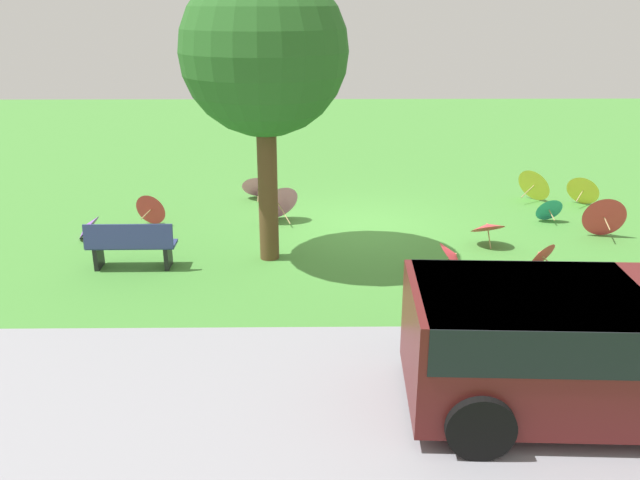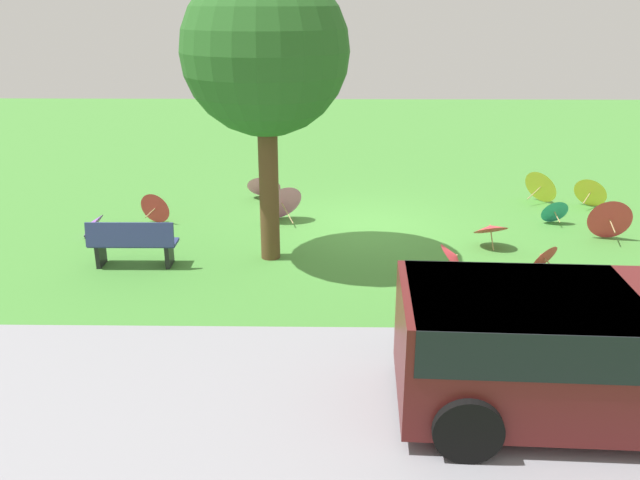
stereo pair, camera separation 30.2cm
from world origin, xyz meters
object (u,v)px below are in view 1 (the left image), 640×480
at_px(shade_tree, 264,53).
at_px(parasol_red_5, 454,256).
at_px(parasol_purple_0, 87,226).
at_px(parasol_red_4, 541,254).
at_px(parasol_red_0, 152,209).
at_px(parasol_teal_0, 548,208).
at_px(parasol_pink_3, 259,184).
at_px(park_bench, 131,245).
at_px(parasol_red_3, 488,226).
at_px(parasol_yellow_0, 536,184).
at_px(parasol_yellow_1, 584,189).
at_px(parasol_pink_2, 277,201).
at_px(parasol_red_2, 603,215).
at_px(van_dark, 592,341).

distance_m(shade_tree, parasol_red_5, 4.93).
relative_size(parasol_purple_0, parasol_red_4, 0.91).
distance_m(shade_tree, parasol_purple_0, 5.35).
xyz_separation_m(parasol_red_0, parasol_teal_0, (-8.81, -0.11, -0.06)).
bearing_deg(parasol_pink_3, park_bench, 66.39).
xyz_separation_m(parasol_red_3, parasol_pink_3, (4.84, -3.42, -0.04)).
distance_m(park_bench, parasol_yellow_0, 9.81).
bearing_deg(shade_tree, parasol_yellow_1, -155.08).
height_order(parasol_yellow_0, parasol_purple_0, parasol_yellow_0).
distance_m(parasol_yellow_0, parasol_red_4, 4.58).
bearing_deg(parasol_red_0, parasol_pink_2, -175.32).
distance_m(park_bench, parasol_red_5, 5.89).
bearing_deg(parasol_red_5, parasol_red_2, -152.14).
relative_size(parasol_teal_0, parasol_red_2, 0.71).
bearing_deg(shade_tree, parasol_red_4, 173.08).
relative_size(parasol_teal_0, parasol_pink_3, 0.78).
distance_m(parasol_red_0, parasol_red_5, 6.70).
bearing_deg(parasol_red_3, parasol_pink_2, -21.27).
xyz_separation_m(van_dark, parasol_red_3, (-0.24, -5.61, -0.50)).
bearing_deg(van_dark, parasol_purple_0, -37.66).
relative_size(parasol_yellow_0, parasol_red_4, 1.41).
bearing_deg(parasol_red_2, park_bench, 10.22).
bearing_deg(parasol_purple_0, parasol_red_4, 168.86).
bearing_deg(parasol_pink_2, parasol_red_4, 149.83).
xyz_separation_m(parasol_pink_3, parasol_red_5, (-3.90, 4.70, -0.08)).
xyz_separation_m(parasol_yellow_0, parasol_teal_0, (0.23, 1.61, -0.13)).
bearing_deg(parasol_teal_0, parasol_pink_3, -15.67).
relative_size(parasol_red_2, parasol_purple_0, 1.45).
distance_m(shade_tree, parasol_pink_2, 4.06).
height_order(parasol_teal_0, parasol_red_5, parasol_teal_0).
relative_size(parasol_yellow_0, parasol_purple_0, 1.54).
relative_size(van_dark, parasol_red_0, 6.18).
bearing_deg(shade_tree, parasol_pink_3, -82.83).
xyz_separation_m(park_bench, parasol_yellow_0, (-8.82, -4.30, -0.04)).
height_order(park_bench, parasol_yellow_0, park_bench).
xyz_separation_m(parasol_teal_0, parasol_pink_3, (6.61, -1.85, 0.07)).
bearing_deg(parasol_red_0, parasol_yellow_1, -172.30).
bearing_deg(parasol_red_4, shade_tree, -6.92).
bearing_deg(parasol_pink_3, parasol_yellow_1, 175.67).
distance_m(parasol_yellow_0, parasol_red_3, 3.74).
bearing_deg(parasol_red_0, parasol_red_3, 168.36).
height_order(shade_tree, parasol_red_3, shade_tree).
bearing_deg(parasol_teal_0, parasol_purple_0, 5.96).
height_order(parasol_yellow_1, parasol_purple_0, parasol_yellow_1).
xyz_separation_m(van_dark, park_bench, (6.59, -4.48, -0.45)).
bearing_deg(parasol_red_0, parasol_yellow_0, -169.24).
bearing_deg(parasol_purple_0, park_bench, 129.41).
bearing_deg(parasol_red_2, parasol_pink_2, -9.17).
bearing_deg(park_bench, shade_tree, -168.37).
bearing_deg(parasol_red_2, parasol_red_4, 43.44).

